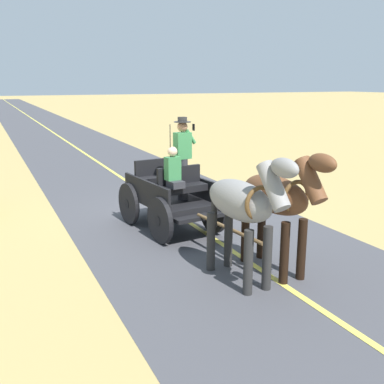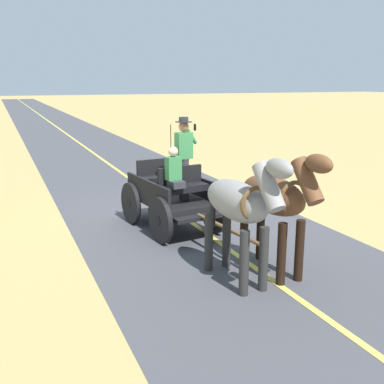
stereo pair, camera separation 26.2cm
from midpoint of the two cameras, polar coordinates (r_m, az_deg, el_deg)
The scene contains 6 objects.
ground_plane at distance 11.21m, azimuth -0.51°, elevation -3.10°, with size 200.00×200.00×0.00m, color tan.
road_surface at distance 11.21m, azimuth -0.51°, elevation -3.08°, with size 5.44×160.00×0.01m, color #424247.
road_centre_stripe at distance 11.21m, azimuth -0.51°, elevation -3.06°, with size 0.12×160.00×0.00m, color #DBCC4C.
horse_drawn_carriage at distance 10.11m, azimuth -1.67°, elevation -0.18°, with size 1.69×4.51×2.50m.
horse_near_side at distance 7.77m, azimuth 11.41°, elevation -0.85°, with size 0.67×2.13×2.21m.
horse_off_side at distance 7.31m, azimuth 6.99°, elevation -1.60°, with size 0.68×2.14×2.21m.
Camera 2 is at (4.00, 9.96, 3.24)m, focal length 42.80 mm.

